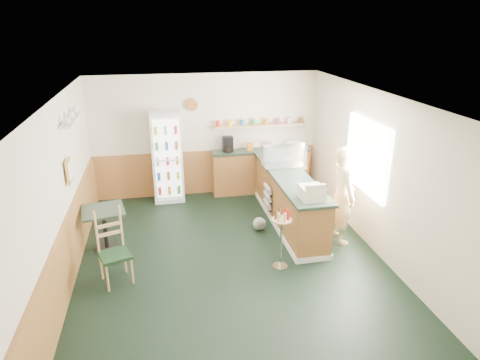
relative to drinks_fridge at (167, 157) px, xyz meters
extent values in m
plane|color=black|center=(0.89, -2.74, -0.98)|extent=(6.00, 6.00, 0.00)
cube|color=beige|center=(0.89, 0.27, 0.37)|extent=(5.00, 0.02, 2.70)
cube|color=beige|center=(-1.62, -2.74, 0.37)|extent=(0.02, 6.00, 2.70)
cube|color=beige|center=(3.40, -2.74, 0.37)|extent=(0.02, 6.00, 2.70)
cube|color=white|center=(0.89, -2.74, 1.73)|extent=(5.00, 6.00, 0.02)
cube|color=#A65D35|center=(0.89, 0.23, -0.48)|extent=(4.98, 0.05, 1.00)
cube|color=#A65D35|center=(-1.58, -2.74, -0.48)|extent=(0.05, 5.98, 1.00)
cube|color=white|center=(3.35, -2.44, 0.57)|extent=(0.06, 1.45, 1.25)
cube|color=#D8A751|center=(-1.56, -2.24, 0.57)|extent=(0.03, 0.32, 0.38)
cube|color=white|center=(-1.51, -1.74, 1.27)|extent=(0.18, 1.20, 0.03)
cylinder|color=#995826|center=(0.59, 0.20, 1.07)|extent=(0.26, 0.04, 0.26)
cube|color=#A65D35|center=(2.24, -1.67, -0.50)|extent=(0.60, 2.95, 0.95)
cube|color=white|center=(2.24, -1.67, -0.93)|extent=(0.64, 2.97, 0.10)
cube|color=#2C3D32|center=(2.24, -1.67, 0.01)|extent=(0.68, 3.01, 0.05)
cube|color=#A65D35|center=(2.09, 0.06, -0.50)|extent=(2.20, 0.38, 0.95)
cube|color=#2C3D32|center=(2.09, 0.06, 0.01)|extent=(2.24, 0.42, 0.05)
cube|color=tan|center=(2.09, 0.14, 0.57)|extent=(2.10, 0.22, 0.04)
cube|color=black|center=(1.34, 0.06, 0.20)|extent=(0.22, 0.18, 0.34)
cylinder|color=#B2664C|center=(1.14, 0.14, 0.65)|extent=(0.10, 0.10, 0.12)
cylinder|color=#B2664C|center=(1.41, 0.14, 0.65)|extent=(0.10, 0.10, 0.12)
cylinder|color=#B2664C|center=(1.68, 0.14, 0.65)|extent=(0.10, 0.10, 0.12)
cylinder|color=#B2664C|center=(1.95, 0.14, 0.65)|extent=(0.10, 0.10, 0.12)
cylinder|color=#B2664C|center=(2.22, 0.14, 0.65)|extent=(0.10, 0.10, 0.12)
cylinder|color=#B2664C|center=(2.49, 0.14, 0.65)|extent=(0.10, 0.10, 0.12)
cylinder|color=#B2664C|center=(2.77, 0.14, 0.65)|extent=(0.10, 0.10, 0.12)
cylinder|color=#B2664C|center=(3.04, 0.14, 0.65)|extent=(0.10, 0.10, 0.12)
cube|color=white|center=(0.00, 0.04, 0.00)|extent=(0.65, 0.46, 1.96)
cube|color=white|center=(0.00, -0.19, 0.01)|extent=(0.54, 0.02, 1.73)
cube|color=silver|center=(0.00, -0.26, 0.01)|extent=(0.58, 0.02, 1.79)
cube|color=silver|center=(2.24, -1.21, 0.06)|extent=(0.83, 0.43, 0.06)
cube|color=silver|center=(2.24, -1.21, 0.29)|extent=(0.81, 0.41, 0.41)
cube|color=beige|center=(2.24, -2.82, 0.14)|extent=(0.38, 0.40, 0.21)
imported|color=tan|center=(2.94, -2.50, -0.09)|extent=(0.47, 0.62, 1.77)
cylinder|color=silver|center=(1.64, -3.16, -0.97)|extent=(0.25, 0.25, 0.02)
cylinder|color=silver|center=(1.64, -3.16, -0.55)|extent=(0.04, 0.04, 0.83)
cylinder|color=tan|center=(1.64, -3.16, -0.14)|extent=(0.32, 0.32, 0.02)
cylinder|color=red|center=(1.73, -3.19, -0.06)|extent=(0.04, 0.04, 0.14)
cylinder|color=red|center=(1.72, -3.10, -0.06)|extent=(0.04, 0.04, 0.14)
cylinder|color=red|center=(1.63, -3.06, -0.06)|extent=(0.04, 0.04, 0.14)
cylinder|color=red|center=(1.55, -3.13, -0.06)|extent=(0.04, 0.04, 0.14)
cylinder|color=red|center=(1.57, -3.22, -0.06)|extent=(0.04, 0.04, 0.14)
cylinder|color=red|center=(1.66, -3.25, -0.06)|extent=(0.04, 0.04, 0.14)
cube|color=black|center=(1.90, -1.40, -0.73)|extent=(0.05, 0.40, 0.03)
cube|color=beige|center=(1.88, -1.40, -0.66)|extent=(0.09, 0.36, 0.14)
cube|color=black|center=(1.90, -1.40, -0.57)|extent=(0.05, 0.40, 0.03)
cube|color=beige|center=(1.88, -1.40, -0.50)|extent=(0.09, 0.36, 0.14)
cube|color=black|center=(1.90, -1.40, -0.40)|extent=(0.05, 0.40, 0.03)
cube|color=beige|center=(1.88, -1.40, -0.33)|extent=(0.09, 0.36, 0.14)
cylinder|color=black|center=(-1.16, -2.02, -0.96)|extent=(0.39, 0.39, 0.04)
cylinder|color=black|center=(-1.16, -2.02, -0.61)|extent=(0.08, 0.08, 0.68)
cube|color=#2C3D32|center=(-1.16, -2.02, -0.25)|extent=(0.79, 0.79, 0.04)
cube|color=black|center=(-0.92, -3.08, -0.52)|extent=(0.55, 0.55, 0.05)
cylinder|color=tan|center=(-1.10, -3.27, -0.75)|extent=(0.04, 0.04, 0.45)
cylinder|color=tan|center=(-0.73, -3.27, -0.75)|extent=(0.04, 0.04, 0.45)
cylinder|color=tan|center=(-1.10, -2.90, -0.75)|extent=(0.04, 0.04, 0.45)
cylinder|color=tan|center=(-0.73, -2.90, -0.75)|extent=(0.04, 0.04, 0.45)
cube|color=tan|center=(-0.92, -2.89, -0.17)|extent=(0.38, 0.17, 0.69)
sphere|color=gray|center=(1.62, -1.83, -0.85)|extent=(0.25, 0.25, 0.25)
sphere|color=gray|center=(1.62, -1.96, -0.75)|extent=(0.15, 0.15, 0.15)
camera|label=1|loc=(-0.15, -8.92, 2.81)|focal=32.00mm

